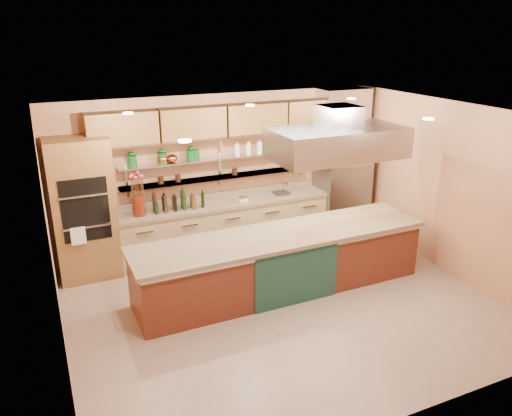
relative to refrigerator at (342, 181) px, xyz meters
name	(u,v)px	position (x,y,z in m)	size (l,w,h in m)	color
floor	(283,307)	(-2.35, -2.14, -1.06)	(6.00, 5.00, 0.02)	gray
ceiling	(287,115)	(-2.35, -2.14, 1.75)	(6.00, 5.00, 0.02)	black
wall_back	(222,172)	(-2.35, 0.36, 0.35)	(6.00, 0.04, 2.80)	tan
wall_front	(406,304)	(-2.35, -4.64, 0.35)	(6.00, 0.04, 2.80)	tan
wall_left	(52,256)	(-5.35, -2.14, 0.35)	(0.04, 5.00, 2.80)	tan
wall_right	(451,190)	(0.65, -2.14, 0.35)	(0.04, 5.00, 2.80)	tan
oven_stack	(84,210)	(-4.80, 0.04, 0.10)	(0.95, 0.64, 2.30)	olive
refrigerator	(342,181)	(0.00, 0.00, 0.00)	(0.95, 0.72, 2.10)	gray
back_counter	(226,226)	(-2.40, 0.06, -0.58)	(3.84, 0.64, 0.93)	tan
wall_shelf_lower	(222,177)	(-2.40, 0.23, 0.30)	(3.60, 0.26, 0.03)	#B8BCC0
wall_shelf_upper	(221,158)	(-2.40, 0.23, 0.65)	(3.60, 0.26, 0.03)	#B8BCC0
upper_cabinets	(224,121)	(-2.35, 0.18, 1.30)	(4.60, 0.36, 0.55)	olive
range_hood	(337,143)	(-1.25, -1.67, 1.20)	(2.00, 1.00, 0.45)	#B8BCC0
ceiling_downlights	(280,115)	(-2.35, -1.94, 1.72)	(4.00, 2.80, 0.02)	#FFE5A5
island	(281,262)	(-2.15, -1.67, -0.58)	(4.49, 0.98, 0.94)	#5E291B
flower_vase	(139,206)	(-3.94, 0.01, 0.05)	(0.19, 0.19, 0.34)	#5C1B0D
oil_bottle_cluster	(179,201)	(-3.26, 0.01, 0.03)	(0.93, 0.27, 0.30)	black
kitchen_scale	(243,198)	(-2.09, 0.01, -0.07)	(0.16, 0.12, 0.09)	white
bar_faucet	(284,188)	(-1.22, 0.11, -0.02)	(0.03, 0.03, 0.21)	silver
copper_kettle	(172,158)	(-3.28, 0.23, 0.73)	(0.17, 0.17, 0.14)	#D35D30
green_canister	(195,155)	(-2.88, 0.23, 0.75)	(0.15, 0.15, 0.18)	#104E1D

